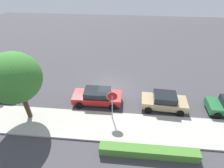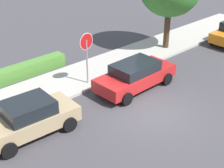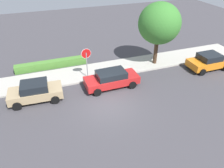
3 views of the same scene
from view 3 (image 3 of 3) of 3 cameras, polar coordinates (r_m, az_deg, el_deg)
The scene contains 8 objects.
ground_plane at distance 16.26m, azimuth -0.94°, elevation -5.45°, with size 60.00×60.00×0.00m, color #423F44.
sidewalk_curb at distance 20.34m, azimuth -5.61°, elevation 3.11°, with size 32.00×3.01×0.14m, color #B2ADA3.
stop_sign at distance 18.57m, azimuth -6.69°, elevation 6.70°, with size 0.86×0.09×2.84m.
parked_car_red at distance 17.91m, azimuth -0.12°, elevation 1.38°, with size 4.45×2.00×1.43m.
parked_car_tan at distance 17.30m, azimuth -19.38°, elevation -1.85°, with size 4.00×2.12×1.51m.
parked_car_orange at distance 22.60m, azimuth 23.93°, elevation 5.46°, with size 3.91×2.06×1.50m.
street_tree_near_corner at distance 20.82m, azimuth 12.28°, elevation 15.15°, with size 3.85×3.85×5.94m.
front_yard_hedge at distance 21.79m, azimuth -15.52°, elevation 4.97°, with size 6.69×0.70×0.71m.
Camera 3 is at (-4.07, -12.16, 10.00)m, focal length 35.00 mm.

